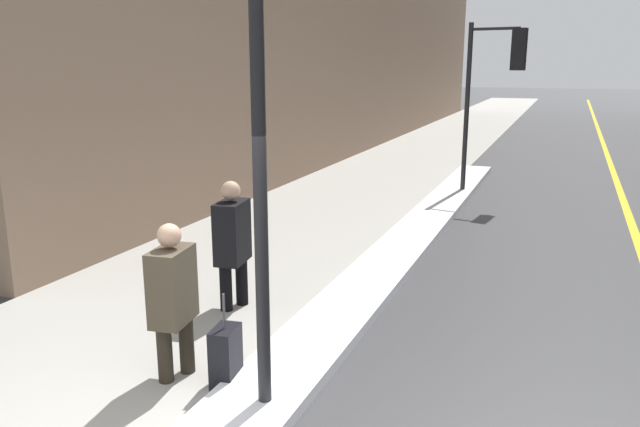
{
  "coord_description": "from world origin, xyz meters",
  "views": [
    {
      "loc": [
        2.69,
        -3.76,
        3.07
      ],
      "look_at": [
        -0.4,
        4.0,
        1.05
      ],
      "focal_mm": 35.0,
      "sensor_mm": 36.0,
      "label": 1
    }
  ],
  "objects_px": {
    "pedestrian_in_glasses": "(232,239)",
    "lamp_post": "(258,103)",
    "pedestrian_nearside": "(173,294)",
    "rolling_suitcase": "(226,357)",
    "traffic_light_near": "(498,72)"
  },
  "relations": [
    {
      "from": "pedestrian_in_glasses",
      "to": "lamp_post",
      "type": "bearing_deg",
      "value": 27.64
    },
    {
      "from": "pedestrian_nearside",
      "to": "pedestrian_in_glasses",
      "type": "xyz_separation_m",
      "value": [
        -0.37,
        1.82,
        0.04
      ]
    },
    {
      "from": "lamp_post",
      "to": "pedestrian_nearside",
      "type": "distance_m",
      "value": 2.19
    },
    {
      "from": "lamp_post",
      "to": "pedestrian_in_glasses",
      "type": "relative_size",
      "value": 2.75
    },
    {
      "from": "pedestrian_nearside",
      "to": "pedestrian_in_glasses",
      "type": "distance_m",
      "value": 1.86
    },
    {
      "from": "lamp_post",
      "to": "rolling_suitcase",
      "type": "bearing_deg",
      "value": 152.27
    },
    {
      "from": "traffic_light_near",
      "to": "lamp_post",
      "type": "bearing_deg",
      "value": -84.17
    },
    {
      "from": "traffic_light_near",
      "to": "pedestrian_in_glasses",
      "type": "bearing_deg",
      "value": -95.15
    },
    {
      "from": "traffic_light_near",
      "to": "pedestrian_in_glasses",
      "type": "relative_size",
      "value": 2.38
    },
    {
      "from": "traffic_light_near",
      "to": "rolling_suitcase",
      "type": "bearing_deg",
      "value": -87.53
    },
    {
      "from": "lamp_post",
      "to": "pedestrian_in_glasses",
      "type": "distance_m",
      "value": 3.14
    },
    {
      "from": "lamp_post",
      "to": "pedestrian_in_glasses",
      "type": "bearing_deg",
      "value": 125.48
    },
    {
      "from": "pedestrian_nearside",
      "to": "rolling_suitcase",
      "type": "relative_size",
      "value": 1.68
    },
    {
      "from": "lamp_post",
      "to": "rolling_suitcase",
      "type": "height_order",
      "value": "lamp_post"
    },
    {
      "from": "pedestrian_in_glasses",
      "to": "rolling_suitcase",
      "type": "xyz_separation_m",
      "value": [
        0.9,
        -1.77,
        -0.62
      ]
    }
  ]
}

